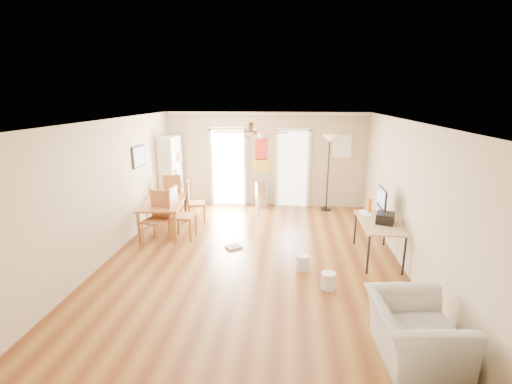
# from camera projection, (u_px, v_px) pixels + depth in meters

# --- Properties ---
(floor) EXTENTS (7.00, 7.00, 0.00)m
(floor) POSITION_uv_depth(u_px,v_px,m) (253.00, 257.00, 6.90)
(floor) COLOR brown
(floor) RESTS_ON ground
(ceiling) EXTENTS (5.50, 7.00, 0.00)m
(ceiling) POSITION_uv_depth(u_px,v_px,m) (253.00, 121.00, 6.22)
(ceiling) COLOR silver
(ceiling) RESTS_ON floor
(wall_back) EXTENTS (5.50, 0.04, 2.60)m
(wall_back) POSITION_uv_depth(u_px,v_px,m) (266.00, 160.00, 9.93)
(wall_back) COLOR beige
(wall_back) RESTS_ON floor
(wall_front) EXTENTS (5.50, 0.04, 2.60)m
(wall_front) POSITION_uv_depth(u_px,v_px,m) (214.00, 295.00, 3.20)
(wall_front) COLOR beige
(wall_front) RESTS_ON floor
(wall_left) EXTENTS (0.04, 7.00, 2.60)m
(wall_left) POSITION_uv_depth(u_px,v_px,m) (110.00, 189.00, 6.81)
(wall_left) COLOR beige
(wall_left) RESTS_ON floor
(wall_right) EXTENTS (0.04, 7.00, 2.60)m
(wall_right) POSITION_uv_depth(u_px,v_px,m) (408.00, 196.00, 6.32)
(wall_right) COLOR beige
(wall_right) RESTS_ON floor
(crown_molding) EXTENTS (5.50, 7.00, 0.08)m
(crown_molding) POSITION_uv_depth(u_px,v_px,m) (253.00, 123.00, 6.23)
(crown_molding) COLOR white
(crown_molding) RESTS_ON wall_back
(kitchen_doorway) EXTENTS (0.90, 0.10, 2.10)m
(kitchen_doorway) POSITION_uv_depth(u_px,v_px,m) (228.00, 168.00, 10.07)
(kitchen_doorway) COLOR white
(kitchen_doorway) RESTS_ON wall_back
(bathroom_doorway) EXTENTS (0.80, 0.10, 2.10)m
(bathroom_doorway) POSITION_uv_depth(u_px,v_px,m) (293.00, 169.00, 9.91)
(bathroom_doorway) COLOR white
(bathroom_doorway) RESTS_ON wall_back
(wall_decal) EXTENTS (0.46, 0.03, 1.10)m
(wall_decal) POSITION_uv_depth(u_px,v_px,m) (261.00, 151.00, 9.85)
(wall_decal) COLOR red
(wall_decal) RESTS_ON wall_back
(ac_grille) EXTENTS (0.50, 0.04, 0.60)m
(ac_grille) POSITION_uv_depth(u_px,v_px,m) (342.00, 146.00, 9.61)
(ac_grille) COLOR white
(ac_grille) RESTS_ON wall_back
(framed_poster) EXTENTS (0.04, 0.66, 0.48)m
(framed_poster) POSITION_uv_depth(u_px,v_px,m) (139.00, 156.00, 8.05)
(framed_poster) COLOR black
(framed_poster) RESTS_ON wall_left
(ceiling_fan) EXTENTS (1.24, 1.24, 0.20)m
(ceiling_fan) POSITION_uv_depth(u_px,v_px,m) (251.00, 132.00, 5.98)
(ceiling_fan) COLOR #593819
(ceiling_fan) RESTS_ON ceiling
(bookshelf) EXTENTS (0.59, 0.96, 1.98)m
(bookshelf) POSITION_uv_depth(u_px,v_px,m) (171.00, 173.00, 9.67)
(bookshelf) COLOR silver
(bookshelf) RESTS_ON floor
(dining_table) EXTENTS (1.03, 1.54, 0.72)m
(dining_table) POSITION_uv_depth(u_px,v_px,m) (164.00, 217.00, 8.11)
(dining_table) COLOR #A86036
(dining_table) RESTS_ON floor
(dining_chair_right_a) EXTENTS (0.52, 0.52, 1.04)m
(dining_chair_right_a) POSITION_uv_depth(u_px,v_px,m) (196.00, 201.00, 8.77)
(dining_chair_right_a) COLOR #A47335
(dining_chair_right_a) RESTS_ON floor
(dining_chair_right_b) EXTENTS (0.48, 0.48, 1.13)m
(dining_chair_right_b) POSITION_uv_depth(u_px,v_px,m) (183.00, 213.00, 7.71)
(dining_chair_right_b) COLOR #A87436
(dining_chair_right_b) RESTS_ON floor
(dining_chair_near) EXTENTS (0.55, 0.55, 1.08)m
(dining_chair_near) POSITION_uv_depth(u_px,v_px,m) (155.00, 218.00, 7.48)
(dining_chair_near) COLOR brown
(dining_chair_near) RESTS_ON floor
(dining_chair_far) EXTENTS (0.54, 0.54, 1.08)m
(dining_chair_far) POSITION_uv_depth(u_px,v_px,m) (173.00, 194.00, 9.35)
(dining_chair_far) COLOR #9D5E32
(dining_chair_far) RESTS_ON floor
(trash_can) EXTENTS (0.34, 0.34, 0.73)m
(trash_can) POSITION_uv_depth(u_px,v_px,m) (261.00, 194.00, 9.93)
(trash_can) COLOR silver
(trash_can) RESTS_ON floor
(torchiere_lamp) EXTENTS (0.40, 0.40, 2.04)m
(torchiere_lamp) POSITION_uv_depth(u_px,v_px,m) (328.00, 173.00, 9.53)
(torchiere_lamp) COLOR black
(torchiere_lamp) RESTS_ON floor
(computer_desk) EXTENTS (0.69, 1.37, 0.74)m
(computer_desk) POSITION_uv_depth(u_px,v_px,m) (377.00, 240.00, 6.79)
(computer_desk) COLOR tan
(computer_desk) RESTS_ON floor
(imac) EXTENTS (0.13, 0.60, 0.56)m
(imac) POSITION_uv_depth(u_px,v_px,m) (382.00, 202.00, 6.98)
(imac) COLOR black
(imac) RESTS_ON computer_desk
(keyboard) EXTENTS (0.19, 0.45, 0.02)m
(keyboard) POSITION_uv_depth(u_px,v_px,m) (366.00, 213.00, 7.16)
(keyboard) COLOR white
(keyboard) RESTS_ON computer_desk
(printer) EXTENTS (0.41, 0.44, 0.19)m
(printer) POSITION_uv_depth(u_px,v_px,m) (385.00, 218.00, 6.62)
(printer) COLOR black
(printer) RESTS_ON computer_desk
(orange_bottle) EXTENTS (0.09, 0.09, 0.27)m
(orange_bottle) POSITION_uv_depth(u_px,v_px,m) (369.00, 205.00, 7.28)
(orange_bottle) COLOR orange
(orange_bottle) RESTS_ON computer_desk
(wastebasket_a) EXTENTS (0.26, 0.26, 0.28)m
(wastebasket_a) POSITION_uv_depth(u_px,v_px,m) (303.00, 263.00, 6.39)
(wastebasket_a) COLOR silver
(wastebasket_a) RESTS_ON floor
(wastebasket_b) EXTENTS (0.26, 0.26, 0.27)m
(wastebasket_b) POSITION_uv_depth(u_px,v_px,m) (328.00, 281.00, 5.76)
(wastebasket_b) COLOR silver
(wastebasket_b) RESTS_ON floor
(floor_cloth) EXTENTS (0.38, 0.37, 0.04)m
(floor_cloth) POSITION_uv_depth(u_px,v_px,m) (234.00, 247.00, 7.33)
(floor_cloth) COLOR #A3A39E
(floor_cloth) RESTS_ON floor
(armchair) EXTENTS (1.03, 1.16, 0.71)m
(armchair) POSITION_uv_depth(u_px,v_px,m) (415.00, 332.00, 4.16)
(armchair) COLOR #AFAFA9
(armchair) RESTS_ON floor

